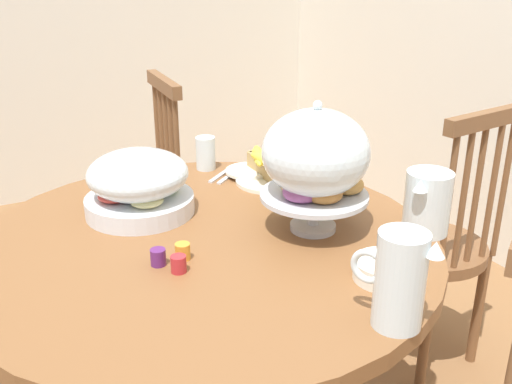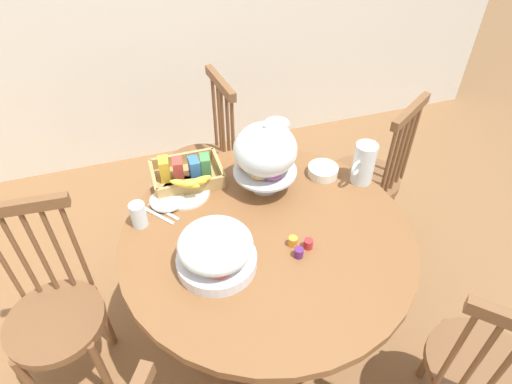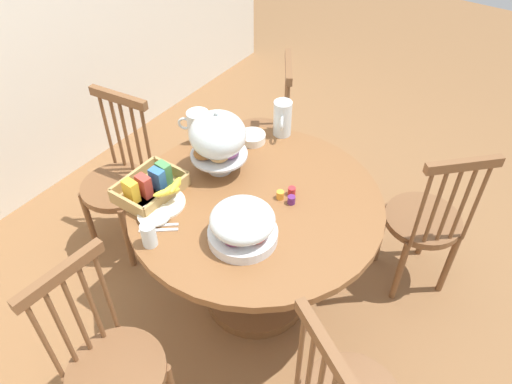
# 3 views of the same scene
# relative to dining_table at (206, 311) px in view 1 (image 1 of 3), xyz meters

# --- Properties ---
(dining_table) EXTENTS (1.19, 1.19, 0.74)m
(dining_table) POSITION_rel_dining_table_xyz_m (0.00, 0.00, 0.00)
(dining_table) COLOR brown
(dining_table) RESTS_ON ground_plane
(windsor_chair_facing_door) EXTENTS (0.40, 0.40, 0.97)m
(windsor_chair_facing_door) POSITION_rel_dining_table_xyz_m (-0.08, 0.89, -0.07)
(windsor_chair_facing_door) COLOR brown
(windsor_chair_facing_door) RESTS_ON ground_plane
(windsor_chair_far_side) EXTENTS (0.40, 0.40, 0.97)m
(windsor_chair_far_side) POSITION_rel_dining_table_xyz_m (-0.89, 0.08, -0.07)
(windsor_chair_far_side) COLOR brown
(windsor_chair_far_side) RESTS_ON ground_plane
(pastry_stand_with_dome) EXTENTS (0.28, 0.28, 0.34)m
(pastry_stand_with_dome) POSITION_rel_dining_table_xyz_m (0.08, 0.28, 0.41)
(pastry_stand_with_dome) COLOR silver
(pastry_stand_with_dome) RESTS_ON dining_table
(fruit_platter_covered) EXTENTS (0.30, 0.30, 0.18)m
(fruit_platter_covered) POSITION_rel_dining_table_xyz_m (-0.23, -0.09, 0.30)
(fruit_platter_covered) COLOR silver
(fruit_platter_covered) RESTS_ON dining_table
(orange_juice_pitcher) EXTENTS (0.17, 0.11, 0.20)m
(orange_juice_pitcher) POSITION_rel_dining_table_xyz_m (0.52, 0.19, 0.30)
(orange_juice_pitcher) COLOR silver
(orange_juice_pitcher) RESTS_ON dining_table
(milk_pitcher) EXTENTS (0.12, 0.19, 0.17)m
(milk_pitcher) POSITION_rel_dining_table_xyz_m (0.23, 0.53, 0.29)
(milk_pitcher) COLOR silver
(milk_pitcher) RESTS_ON dining_table
(cereal_basket) EXTENTS (0.32, 0.30, 0.12)m
(cereal_basket) POSITION_rel_dining_table_xyz_m (-0.24, 0.42, 0.26)
(cereal_basket) COLOR tan
(cereal_basket) RESTS_ON dining_table
(china_plate_large) EXTENTS (0.22, 0.22, 0.01)m
(china_plate_large) POSITION_rel_dining_table_xyz_m (-0.27, 0.34, 0.22)
(china_plate_large) COLOR white
(china_plate_large) RESTS_ON dining_table
(china_plate_small) EXTENTS (0.15, 0.15, 0.01)m
(china_plate_small) POSITION_rel_dining_table_xyz_m (-0.35, 0.31, 0.23)
(china_plate_small) COLOR white
(china_plate_small) RESTS_ON china_plate_large
(cereal_bowl) EXTENTS (0.14, 0.14, 0.04)m
(cereal_bowl) POSITION_rel_dining_table_xyz_m (0.37, 0.28, 0.24)
(cereal_bowl) COLOR white
(cereal_bowl) RESTS_ON dining_table
(drinking_glass) EXTENTS (0.06, 0.06, 0.11)m
(drinking_glass) POSITION_rel_dining_table_xyz_m (-0.48, 0.21, 0.27)
(drinking_glass) COLOR silver
(drinking_glass) RESTS_ON dining_table
(jam_jar_strawberry) EXTENTS (0.04, 0.04, 0.04)m
(jam_jar_strawberry) POSITION_rel_dining_table_xyz_m (0.13, -0.12, 0.23)
(jam_jar_strawberry) COLOR #B7282D
(jam_jar_strawberry) RESTS_ON dining_table
(jam_jar_apricot) EXTENTS (0.04, 0.04, 0.04)m
(jam_jar_apricot) POSITION_rel_dining_table_xyz_m (0.08, -0.09, 0.23)
(jam_jar_apricot) COLOR orange
(jam_jar_apricot) RESTS_ON dining_table
(jam_jar_grape) EXTENTS (0.04, 0.04, 0.04)m
(jam_jar_grape) POSITION_rel_dining_table_xyz_m (0.08, -0.15, 0.23)
(jam_jar_grape) COLOR #5B2366
(jam_jar_grape) RESTS_ON dining_table
(table_knife) EXTENTS (0.12, 0.14, 0.01)m
(table_knife) POSITION_rel_dining_table_xyz_m (-0.38, 0.26, 0.22)
(table_knife) COLOR silver
(table_knife) RESTS_ON dining_table
(dinner_fork) EXTENTS (0.12, 0.14, 0.01)m
(dinner_fork) POSITION_rel_dining_table_xyz_m (-0.40, 0.24, 0.22)
(dinner_fork) COLOR silver
(dinner_fork) RESTS_ON dining_table
(soup_spoon) EXTENTS (0.12, 0.14, 0.01)m
(soup_spoon) POSITION_rel_dining_table_xyz_m (-0.16, 0.43, 0.22)
(soup_spoon) COLOR silver
(soup_spoon) RESTS_ON dining_table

